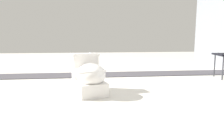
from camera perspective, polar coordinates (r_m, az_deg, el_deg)
The scene contains 3 objects.
ground_plane at distance 3.07m, azimuth -6.41°, elevation -5.13°, with size 14.00×14.00×0.00m, color beige.
gravel_strip at distance 4.22m, azimuth 0.32°, elevation -1.15°, with size 0.56×8.00×0.01m, color #423F44.
toilet at distance 2.84m, azimuth -6.00°, elevation -1.70°, with size 0.70×0.51×0.52m.
Camera 1 is at (2.98, -0.00, 0.74)m, focal length 35.00 mm.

